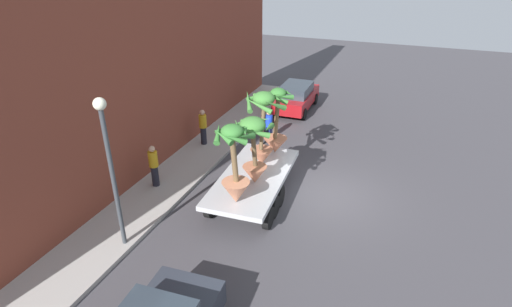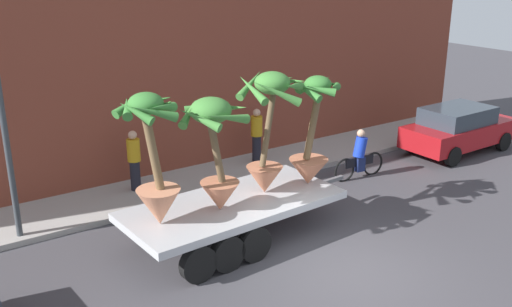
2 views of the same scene
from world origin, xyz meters
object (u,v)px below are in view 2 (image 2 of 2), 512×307
Objects in this scene: potted_palm_rear at (269,128)px; potted_palm_extra at (154,167)px; pedestrian_far_left at (257,134)px; pedestrian_near_gate at (134,159)px; cyclist at (360,157)px; flatbed_trailer at (224,213)px; potted_palm_middle at (215,150)px; street_lamp at (1,107)px; parked_car at (459,128)px; potted_palm_front at (312,139)px.

potted_palm_extra is (-2.96, -0.17, -0.29)m from potted_palm_rear.
pedestrian_near_gate is at bearing -179.28° from pedestrian_far_left.
flatbed_trailer is at bearing -166.66° from cyclist.
cyclist is (5.83, 1.53, -1.73)m from potted_palm_middle.
street_lamp reaches higher than potted_palm_rear.
potted_palm_middle reaches higher than parked_car.
street_lamp is at bearing 144.62° from flatbed_trailer.
potted_palm_front is 1.57× the size of pedestrian_far_left.
flatbed_trailer is 1.70m from potted_palm_middle.
pedestrian_near_gate is at bearing 115.42° from potted_palm_rear.
pedestrian_near_gate is 1.00× the size of pedestrian_far_left.
pedestrian_far_left is (-6.40, 2.69, 0.22)m from parked_car.
potted_palm_rear reaches higher than potted_palm_front.
flatbed_trailer is at bearing -35.38° from street_lamp.
potted_palm_rear reaches higher than pedestrian_far_left.
parked_car is 14.15m from street_lamp.
parked_car is at bearing -22.81° from pedestrian_far_left.
potted_palm_rear reaches higher than flatbed_trailer.
cyclist is at bearing 16.54° from potted_palm_rear.
cyclist is at bearing 11.23° from potted_palm_extra.
flatbed_trailer is 3.60× the size of pedestrian_far_left.
parked_car is at bearing 6.49° from potted_palm_extra.
potted_palm_middle is at bearing -165.31° from cyclist.
potted_palm_middle is at bearing -145.91° from flatbed_trailer.
potted_palm_middle is at bearing -86.98° from pedestrian_near_gate.
flatbed_trailer is 2.20m from potted_palm_rear.
potted_palm_rear is 1.08× the size of potted_palm_front.
street_lamp is (-7.45, -1.12, 2.19)m from pedestrian_far_left.
potted_palm_extra is at bearing -168.77° from cyclist.
flatbed_trailer is 3.34× the size of cyclist.
potted_palm_extra reaches higher than pedestrian_near_gate.
potted_palm_extra is 7.51m from cyclist.
cyclist is at bearing 178.67° from parked_car.
potted_palm_middle is at bearing -170.41° from potted_palm_rear.
parked_car is 0.87× the size of street_lamp.
street_lamp is at bearing 155.61° from potted_palm_front.
pedestrian_near_gate reaches higher than cyclist.
pedestrian_near_gate is 0.35× the size of street_lamp.
pedestrian_near_gate is at bearing 98.07° from flatbed_trailer.
potted_palm_front reaches higher than pedestrian_far_left.
potted_palm_extra is 6.73m from pedestrian_far_left.
street_lamp is (-9.40, 1.47, 2.56)m from cyclist.
flatbed_trailer is at bearing 4.23° from potted_palm_extra.
potted_palm_middle is 4.73m from street_lamp.
pedestrian_far_left is at bearing 157.19° from parked_car.
flatbed_trailer is 10.03m from parked_car.
potted_palm_rear is 0.68× the size of parked_car.
parked_car is at bearing 7.88° from potted_palm_middle.
parked_car is (10.29, 1.42, -1.57)m from potted_palm_middle.
potted_palm_middle is 1.40× the size of cyclist.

